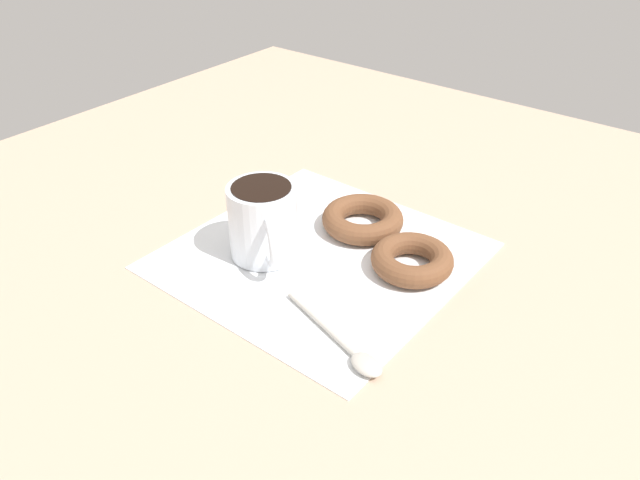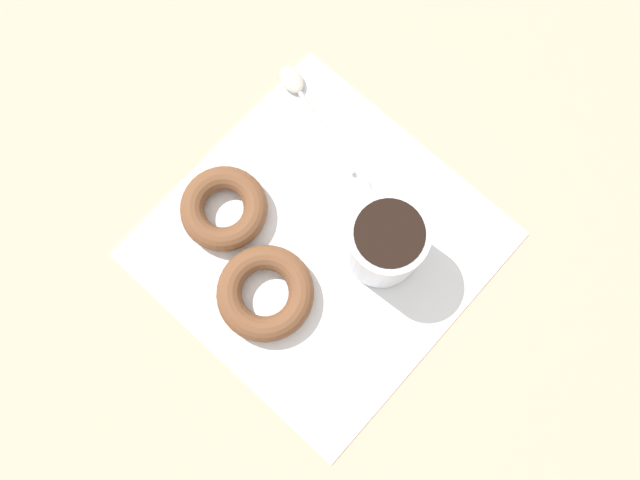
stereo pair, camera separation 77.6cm
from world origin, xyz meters
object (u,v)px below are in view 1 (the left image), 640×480
Objects in this scene: spoon at (351,351)px; donut_far at (412,260)px; donut_near_cup at (363,219)px; coffee_cup at (263,221)px.

donut_far is at bearing -80.36° from spoon.
spoon is (-12.00, 19.20, -0.94)cm from donut_near_cup.
donut_near_cup is 0.70× the size of spoon.
spoon is (-17.88, 7.55, -4.14)cm from coffee_cup.
donut_near_cup and donut_far have the same top height.
donut_near_cup is 10.11cm from donut_far.
donut_near_cup is at bearing -21.86° from donut_far.
coffee_cup is 0.69× the size of spoon.
donut_far is at bearing -152.64° from coffee_cup.
spoon is at bearing 157.12° from coffee_cup.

